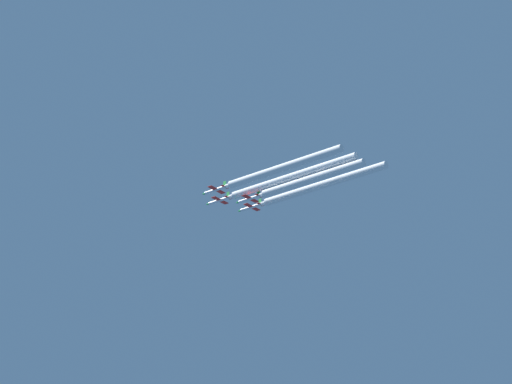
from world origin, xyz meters
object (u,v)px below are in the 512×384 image
object	(u,v)px
jet_lead	(218,201)
jet_right_wingman	(250,207)
jet_left_wingman	(215,190)
jet_slot	(249,199)

from	to	relation	value
jet_lead	jet_right_wingman	distance (m)	12.86
jet_lead	jet_left_wingman	world-z (taller)	jet_lead
jet_lead	jet_slot	bearing A→B (deg)	-89.59
jet_lead	jet_right_wingman	bearing A→B (deg)	-37.08
jet_lead	jet_right_wingman	world-z (taller)	jet_lead
jet_lead	jet_right_wingman	size ratio (longest dim) A/B	1.00
jet_right_wingman	jet_slot	xyz separation A→B (m)	(-10.09, -7.15, -1.86)
jet_left_wingman	jet_right_wingman	distance (m)	21.01
jet_right_wingman	jet_slot	bearing A→B (deg)	-144.66
jet_slot	jet_left_wingman	bearing A→B (deg)	145.14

